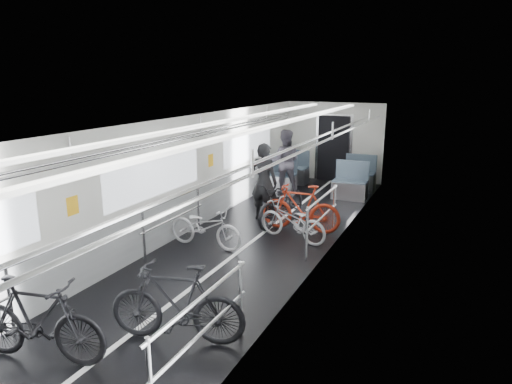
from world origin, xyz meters
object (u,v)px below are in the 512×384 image
bike_left_mid (37,320)px  person_standing (264,182)px  bike_left_far (205,227)px  bike_right_near (177,303)px  bike_aisle (282,203)px  person_seated (285,162)px  bike_right_far (301,208)px  bike_right_mid (292,221)px

bike_left_mid → person_standing: size_ratio=0.97×
person_standing → bike_left_far: bearing=84.3°
bike_left_far → bike_right_near: 3.19m
bike_aisle → person_standing: (-0.49, 0.10, 0.41)m
bike_left_mid → person_standing: person_standing is taller
bike_left_mid → person_seated: 8.41m
person_standing → bike_aisle: bearing=172.0°
bike_aisle → bike_left_far: bearing=-103.3°
bike_right_far → person_seated: size_ratio=0.95×
bike_right_far → person_seated: 3.27m
bike_right_near → bike_right_mid: bike_right_near is taller
bike_left_mid → bike_right_near: bearing=-62.5°
bike_right_near → bike_left_mid: bearing=-65.0°
bike_right_mid → bike_aisle: size_ratio=0.85×
bike_left_far → person_seated: person_seated is taller
bike_right_near → bike_right_mid: bearing=165.1°
bike_left_far → person_seated: (-0.13, 4.51, 0.48)m
bike_left_far → bike_right_far: size_ratio=0.92×
bike_right_near → bike_right_far: bearing=165.5°
bike_left_mid → bike_left_far: 3.89m
bike_left_far → person_seated: 4.54m
bike_left_mid → bike_right_far: (1.24, 5.51, -0.01)m
bike_left_far → person_standing: 2.10m
bike_left_far → bike_aisle: (0.82, 1.91, 0.07)m
bike_left_mid → person_seated: bearing=-10.0°
person_standing → bike_right_far: bearing=162.5°
bike_right_mid → bike_left_mid: bearing=0.3°
bike_right_near → bike_right_mid: (0.06, 3.93, -0.11)m
bike_right_near → bike_aisle: size_ratio=0.95×
bike_left_far → bike_right_far: (1.35, 1.62, 0.10)m
bike_left_far → bike_right_near: size_ratio=0.90×
person_seated → bike_right_near: bearing=81.3°
bike_right_far → person_standing: 1.15m
bike_right_near → bike_right_far: size_ratio=1.02×
bike_left_mid → bike_right_near: (1.21, 0.98, 0.00)m
bike_left_mid → bike_right_far: bearing=-24.2°
bike_right_near → person_standing: size_ratio=0.97×
bike_right_near → bike_right_far: bike_right_near is taller
bike_left_far → person_standing: (0.33, 2.01, 0.47)m
bike_left_mid → bike_right_near: 1.56m
bike_right_mid → bike_right_far: size_ratio=0.91×
bike_aisle → person_standing: size_ratio=1.02×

